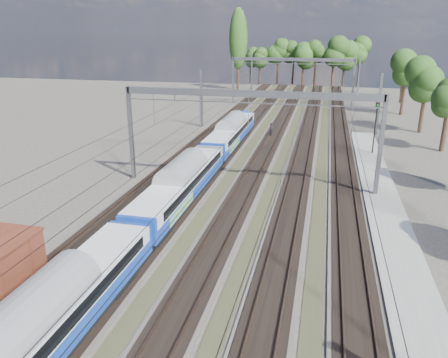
% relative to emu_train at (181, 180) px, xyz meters
% --- Properties ---
extents(track_bed, '(21.00, 130.00, 0.34)m').
position_rel_emu_train_xyz_m(track_bed, '(4.50, 21.09, -2.27)').
color(track_bed, '#47423A').
rests_on(track_bed, ground).
extents(platform, '(3.00, 70.00, 0.30)m').
position_rel_emu_train_xyz_m(platform, '(16.50, -3.91, -2.22)').
color(platform, gray).
rests_on(platform, ground).
extents(catenary, '(25.65, 130.00, 9.00)m').
position_rel_emu_train_xyz_m(catenary, '(4.83, 28.77, 4.03)').
color(catenary, slate).
rests_on(catenary, ground).
extents(tree_belt, '(39.18, 99.46, 12.00)m').
position_rel_emu_train_xyz_m(tree_belt, '(11.62, 67.64, 5.80)').
color(tree_belt, black).
rests_on(tree_belt, ground).
extents(poplar, '(4.40, 4.40, 19.04)m').
position_rel_emu_train_xyz_m(poplar, '(-10.00, 74.09, 9.52)').
color(poplar, black).
rests_on(poplar, ground).
extents(emu_train, '(2.75, 58.20, 4.02)m').
position_rel_emu_train_xyz_m(emu_train, '(0.00, 0.00, 0.00)').
color(emu_train, black).
rests_on(emu_train, ground).
extents(worker, '(0.47, 0.71, 1.93)m').
position_rel_emu_train_xyz_m(worker, '(4.20, 26.78, -1.40)').
color(worker, black).
rests_on(worker, ground).
extents(signal_near, '(0.37, 0.35, 5.15)m').
position_rel_emu_train_xyz_m(signal_near, '(9.14, 45.46, 0.89)').
color(signal_near, black).
rests_on(signal_near, ground).
extents(signal_far, '(0.45, 0.41, 6.50)m').
position_rel_emu_train_xyz_m(signal_far, '(16.94, 20.14, 1.75)').
color(signal_far, black).
rests_on(signal_far, ground).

